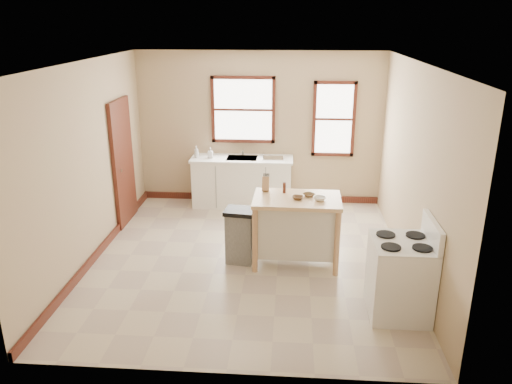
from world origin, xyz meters
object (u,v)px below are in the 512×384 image
(soap_bottle_b, at_px, (210,153))
(pepper_grinder, at_px, (284,188))
(soap_bottle_a, at_px, (196,152))
(bowl_b, at_px, (309,195))
(bowl_c, at_px, (320,199))
(kitchen_island, at_px, (296,231))
(bowl_a, at_px, (298,198))
(knife_block, at_px, (266,184))
(gas_stove, at_px, (401,267))
(dish_rack, at_px, (274,156))
(trash_bin, at_px, (240,236))

(soap_bottle_b, xyz_separation_m, pepper_grinder, (1.38, -2.00, 0.05))
(soap_bottle_a, relative_size, bowl_b, 1.38)
(bowl_b, xyz_separation_m, bowl_c, (0.14, -0.16, 0.01))
(kitchen_island, xyz_separation_m, bowl_c, (0.31, -0.08, 0.52))
(soap_bottle_a, bearing_deg, bowl_a, -47.36)
(knife_block, distance_m, bowl_c, 0.84)
(soap_bottle_a, height_order, gas_stove, gas_stove)
(soap_bottle_a, relative_size, bowl_a, 1.39)
(bowl_b, relative_size, bowl_c, 0.97)
(knife_block, bearing_deg, bowl_c, -23.41)
(soap_bottle_a, xyz_separation_m, dish_rack, (1.41, 0.03, -0.06))
(bowl_b, distance_m, bowl_c, 0.21)
(bowl_b, bearing_deg, gas_stove, -50.85)
(knife_block, height_order, bowl_c, knife_block)
(bowl_a, bearing_deg, kitchen_island, 99.55)
(soap_bottle_b, bearing_deg, dish_rack, 2.57)
(bowl_c, height_order, trash_bin, bowl_c)
(soap_bottle_b, xyz_separation_m, bowl_b, (1.73, -2.12, -0.01))
(dish_rack, bearing_deg, knife_block, -115.75)
(soap_bottle_a, distance_m, bowl_a, 2.90)
(dish_rack, xyz_separation_m, bowl_a, (0.42, -2.28, 0.04))
(dish_rack, height_order, pepper_grinder, pepper_grinder)
(soap_bottle_a, relative_size, trash_bin, 0.27)
(soap_bottle_a, relative_size, gas_stove, 0.18)
(soap_bottle_a, bearing_deg, knife_block, -51.22)
(dish_rack, bearing_deg, soap_bottle_b, 157.10)
(bowl_a, relative_size, bowl_b, 0.99)
(knife_block, relative_size, bowl_b, 1.26)
(kitchen_island, height_order, trash_bin, kitchen_island)
(kitchen_island, height_order, bowl_a, bowl_a)
(bowl_c, bearing_deg, soap_bottle_a, 132.93)
(bowl_c, bearing_deg, knife_block, 155.43)
(bowl_b, xyz_separation_m, gas_stove, (1.04, -1.28, -0.41))
(pepper_grinder, relative_size, bowl_c, 0.92)
(dish_rack, height_order, bowl_c, bowl_c)
(bowl_a, bearing_deg, knife_block, 145.84)
(soap_bottle_a, distance_m, soap_bottle_b, 0.26)
(knife_block, bearing_deg, soap_bottle_b, 121.06)
(pepper_grinder, height_order, gas_stove, gas_stove)
(pepper_grinder, height_order, bowl_c, pepper_grinder)
(dish_rack, distance_m, kitchen_island, 2.32)
(bowl_c, bearing_deg, gas_stove, -51.27)
(dish_rack, xyz_separation_m, pepper_grinder, (0.23, -2.04, 0.10))
(soap_bottle_a, relative_size, soap_bottle_b, 1.14)
(knife_block, bearing_deg, pepper_grinder, -13.22)
(bowl_a, xyz_separation_m, bowl_c, (0.30, -0.04, 0.01))
(kitchen_island, bearing_deg, gas_stove, -43.75)
(soap_bottle_b, bearing_deg, knife_block, -59.34)
(kitchen_island, distance_m, trash_bin, 0.80)
(kitchen_island, xyz_separation_m, gas_stove, (1.21, -1.20, 0.10))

